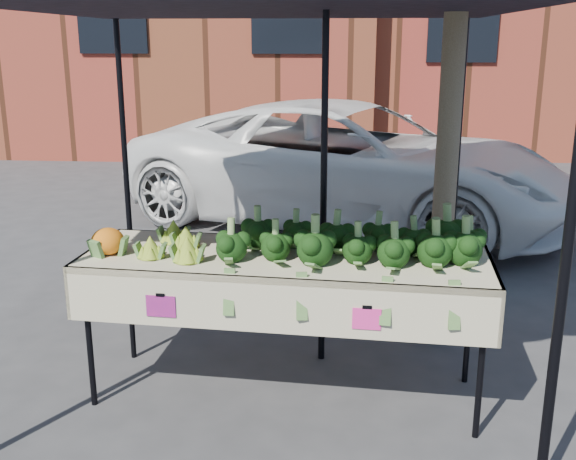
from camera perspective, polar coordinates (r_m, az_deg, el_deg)
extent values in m
plane|color=#323235|center=(4.39, -1.79, -13.20)|extent=(90.00, 90.00, 0.00)
cube|color=beige|center=(4.14, -0.22, -8.10)|extent=(2.46, 0.99, 0.90)
cube|color=#F22D8C|center=(3.78, -10.45, -6.67)|extent=(0.17, 0.01, 0.12)
cube|color=#EA2C90|center=(3.66, 7.16, -7.26)|extent=(0.17, 0.01, 0.12)
ellipsoid|color=black|center=(3.95, 5.45, -0.44)|extent=(1.59, 0.56, 0.25)
ellipsoid|color=#99A82E|center=(4.09, -9.51, -0.47)|extent=(0.42, 0.56, 0.19)
ellipsoid|color=orange|center=(4.12, -14.99, -0.81)|extent=(0.19, 0.19, 0.17)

